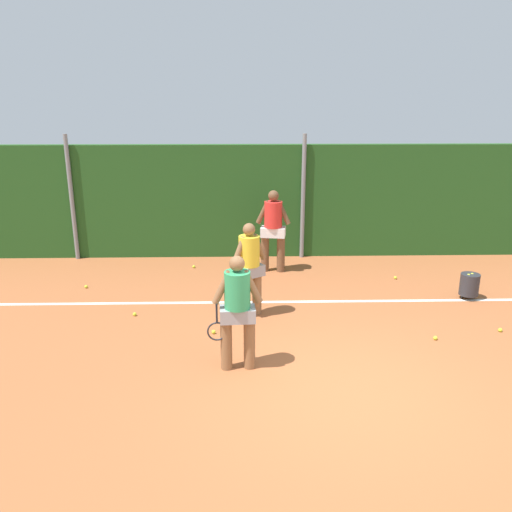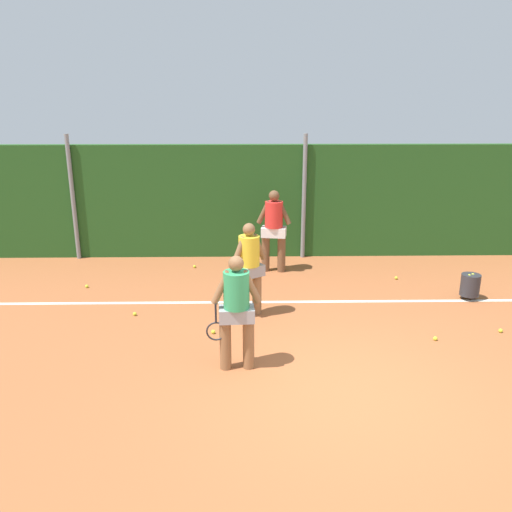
{
  "view_description": "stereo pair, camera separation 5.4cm",
  "coord_description": "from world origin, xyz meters",
  "px_view_note": "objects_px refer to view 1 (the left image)",
  "views": [
    {
      "loc": [
        -1.4,
        -5.92,
        3.72
      ],
      "look_at": [
        -1.19,
        2.75,
        1.05
      ],
      "focal_mm": 36.15,
      "sensor_mm": 36.0,
      "label": 1
    },
    {
      "loc": [
        -1.35,
        -5.92,
        3.72
      ],
      "look_at": [
        -1.19,
        2.75,
        1.05
      ],
      "focal_mm": 36.15,
      "sensor_mm": 36.0,
      "label": 2
    }
  ],
  "objects_px": {
    "player_backcourt_far": "(273,227)",
    "tennis_ball_8": "(500,330)",
    "ball_hopper": "(469,284)",
    "tennis_ball_7": "(135,314)",
    "tennis_ball_5": "(86,287)",
    "player_midcourt": "(249,265)",
    "player_foreground_near": "(237,307)",
    "tennis_ball_3": "(395,278)",
    "tennis_ball_4": "(226,302)",
    "tennis_ball_2": "(194,267)",
    "tennis_ball_0": "(214,332)",
    "tennis_ball_9": "(435,338)"
  },
  "relations": [
    {
      "from": "player_foreground_near",
      "to": "player_backcourt_far",
      "type": "xyz_separation_m",
      "value": [
        0.74,
        4.32,
        0.08
      ]
    },
    {
      "from": "tennis_ball_2",
      "to": "tennis_ball_7",
      "type": "relative_size",
      "value": 1.0
    },
    {
      "from": "tennis_ball_2",
      "to": "tennis_ball_4",
      "type": "xyz_separation_m",
      "value": [
        0.8,
        -2.17,
        0.0
      ]
    },
    {
      "from": "tennis_ball_0",
      "to": "tennis_ball_8",
      "type": "height_order",
      "value": "same"
    },
    {
      "from": "player_foreground_near",
      "to": "tennis_ball_8",
      "type": "height_order",
      "value": "player_foreground_near"
    },
    {
      "from": "ball_hopper",
      "to": "tennis_ball_3",
      "type": "relative_size",
      "value": 7.78
    },
    {
      "from": "player_backcourt_far",
      "to": "tennis_ball_3",
      "type": "bearing_deg",
      "value": -3.84
    },
    {
      "from": "tennis_ball_8",
      "to": "player_midcourt",
      "type": "bearing_deg",
      "value": 169.37
    },
    {
      "from": "ball_hopper",
      "to": "tennis_ball_7",
      "type": "bearing_deg",
      "value": -173.84
    },
    {
      "from": "player_backcourt_far",
      "to": "ball_hopper",
      "type": "bearing_deg",
      "value": -16.1
    },
    {
      "from": "player_foreground_near",
      "to": "tennis_ball_3",
      "type": "distance_m",
      "value": 5.07
    },
    {
      "from": "tennis_ball_4",
      "to": "tennis_ball_7",
      "type": "height_order",
      "value": "same"
    },
    {
      "from": "ball_hopper",
      "to": "tennis_ball_5",
      "type": "height_order",
      "value": "ball_hopper"
    },
    {
      "from": "player_midcourt",
      "to": "ball_hopper",
      "type": "height_order",
      "value": "player_midcourt"
    },
    {
      "from": "tennis_ball_7",
      "to": "player_backcourt_far",
      "type": "bearing_deg",
      "value": 43.09
    },
    {
      "from": "player_midcourt",
      "to": "ball_hopper",
      "type": "bearing_deg",
      "value": -24.22
    },
    {
      "from": "tennis_ball_0",
      "to": "tennis_ball_5",
      "type": "relative_size",
      "value": 1.0
    },
    {
      "from": "tennis_ball_3",
      "to": "player_foreground_near",
      "type": "bearing_deg",
      "value": -132.03
    },
    {
      "from": "player_foreground_near",
      "to": "tennis_ball_0",
      "type": "bearing_deg",
      "value": -73.26
    },
    {
      "from": "tennis_ball_2",
      "to": "tennis_ball_4",
      "type": "relative_size",
      "value": 1.0
    },
    {
      "from": "tennis_ball_4",
      "to": "tennis_ball_9",
      "type": "distance_m",
      "value": 3.76
    },
    {
      "from": "tennis_ball_2",
      "to": "tennis_ball_0",
      "type": "bearing_deg",
      "value": -79.5
    },
    {
      "from": "tennis_ball_7",
      "to": "tennis_ball_8",
      "type": "height_order",
      "value": "same"
    },
    {
      "from": "tennis_ball_2",
      "to": "tennis_ball_5",
      "type": "height_order",
      "value": "same"
    },
    {
      "from": "player_midcourt",
      "to": "ball_hopper",
      "type": "xyz_separation_m",
      "value": [
        4.24,
        0.7,
        -0.66
      ]
    },
    {
      "from": "player_foreground_near",
      "to": "tennis_ball_7",
      "type": "distance_m",
      "value": 2.8
    },
    {
      "from": "tennis_ball_0",
      "to": "tennis_ball_8",
      "type": "distance_m",
      "value": 4.76
    },
    {
      "from": "player_backcourt_far",
      "to": "player_midcourt",
      "type": "bearing_deg",
      "value": -93.4
    },
    {
      "from": "ball_hopper",
      "to": "tennis_ball_2",
      "type": "relative_size",
      "value": 7.78
    },
    {
      "from": "tennis_ball_4",
      "to": "player_foreground_near",
      "type": "bearing_deg",
      "value": -84.11
    },
    {
      "from": "tennis_ball_0",
      "to": "player_backcourt_far",
      "type": "bearing_deg",
      "value": 70.14
    },
    {
      "from": "tennis_ball_0",
      "to": "tennis_ball_9",
      "type": "relative_size",
      "value": 1.0
    },
    {
      "from": "player_backcourt_far",
      "to": "tennis_ball_8",
      "type": "bearing_deg",
      "value": -32.55
    },
    {
      "from": "tennis_ball_0",
      "to": "tennis_ball_2",
      "type": "height_order",
      "value": "same"
    },
    {
      "from": "tennis_ball_3",
      "to": "tennis_ball_5",
      "type": "height_order",
      "value": "same"
    },
    {
      "from": "tennis_ball_0",
      "to": "ball_hopper",
      "type": "bearing_deg",
      "value": 16.56
    },
    {
      "from": "player_foreground_near",
      "to": "tennis_ball_3",
      "type": "xyz_separation_m",
      "value": [
        3.34,
        3.71,
        -0.91
      ]
    },
    {
      "from": "player_backcourt_far",
      "to": "tennis_ball_2",
      "type": "relative_size",
      "value": 27.59
    },
    {
      "from": "tennis_ball_4",
      "to": "tennis_ball_5",
      "type": "distance_m",
      "value": 3.02
    },
    {
      "from": "player_backcourt_far",
      "to": "tennis_ball_8",
      "type": "distance_m",
      "value": 4.94
    },
    {
      "from": "tennis_ball_0",
      "to": "player_midcourt",
      "type": "bearing_deg",
      "value": 51.0
    },
    {
      "from": "player_foreground_near",
      "to": "tennis_ball_0",
      "type": "xyz_separation_m",
      "value": [
        -0.41,
        1.13,
        -0.91
      ]
    },
    {
      "from": "tennis_ball_5",
      "to": "tennis_ball_8",
      "type": "height_order",
      "value": "same"
    },
    {
      "from": "player_midcourt",
      "to": "player_foreground_near",
      "type": "bearing_deg",
      "value": -129.35
    },
    {
      "from": "tennis_ball_2",
      "to": "tennis_ball_3",
      "type": "bearing_deg",
      "value": -11.06
    },
    {
      "from": "tennis_ball_2",
      "to": "tennis_ball_8",
      "type": "xyz_separation_m",
      "value": [
        5.39,
        -3.48,
        0.0
      ]
    },
    {
      "from": "tennis_ball_0",
      "to": "tennis_ball_2",
      "type": "distance_m",
      "value": 3.5
    },
    {
      "from": "player_midcourt",
      "to": "tennis_ball_0",
      "type": "relative_size",
      "value": 25.59
    },
    {
      "from": "tennis_ball_2",
      "to": "tennis_ball_7",
      "type": "bearing_deg",
      "value": -106.79
    },
    {
      "from": "tennis_ball_4",
      "to": "player_midcourt",
      "type": "bearing_deg",
      "value": -50.63
    }
  ]
}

